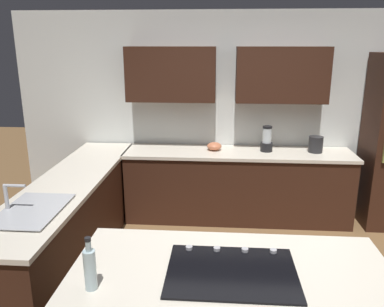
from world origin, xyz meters
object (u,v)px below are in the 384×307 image
object	(u,v)px
cooktop	(232,271)
mixing_bowl	(214,146)
sink_unit	(31,210)
kettle	(316,144)
blender	(267,141)
oil_bottle	(90,268)

from	to	relation	value
cooktop	mixing_bowl	world-z (taller)	mixing_bowl
sink_unit	cooktop	world-z (taller)	sink_unit
cooktop	kettle	world-z (taller)	kettle
blender	oil_bottle	size ratio (longest dim) A/B	1.03
sink_unit	blender	size ratio (longest dim) A/B	2.19
cooktop	kettle	bearing A→B (deg)	-111.96
sink_unit	oil_bottle	distance (m)	1.26
blender	oil_bottle	world-z (taller)	blender
kettle	mixing_bowl	bearing A→B (deg)	0.00
blender	oil_bottle	distance (m)	3.19
blender	kettle	bearing A→B (deg)	180.00
mixing_bowl	oil_bottle	bearing A→B (deg)	78.09
cooktop	oil_bottle	bearing A→B (deg)	15.47
sink_unit	cooktop	xyz separation A→B (m)	(-1.58, 0.74, -0.01)
sink_unit	kettle	xyz separation A→B (m)	(-2.68, -1.98, 0.08)
mixing_bowl	oil_bottle	xyz separation A→B (m)	(0.62, 2.93, 0.08)
mixing_bowl	oil_bottle	size ratio (longest dim) A/B	0.59
sink_unit	mixing_bowl	world-z (taller)	sink_unit
kettle	sink_unit	bearing A→B (deg)	36.42
oil_bottle	kettle	bearing A→B (deg)	-122.52
cooktop	oil_bottle	world-z (taller)	oil_bottle
kettle	oil_bottle	bearing A→B (deg)	57.48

